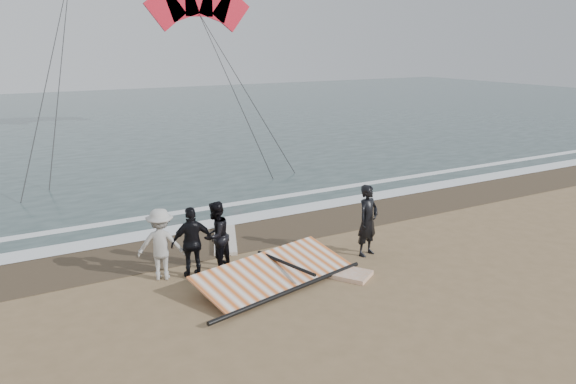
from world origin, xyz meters
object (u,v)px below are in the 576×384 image
object	(u,v)px
board_white	(318,268)
sail_rig	(270,274)
man_main	(368,220)
board_cream	(225,240)

from	to	relation	value
board_white	sail_rig	xyz separation A→B (m)	(-1.41, -0.02, 0.14)
man_main	board_white	size ratio (longest dim) A/B	0.72
sail_rig	board_cream	bearing A→B (deg)	86.22
board_white	board_cream	bearing A→B (deg)	78.80
man_main	board_cream	distance (m)	4.26
man_main	sail_rig	world-z (taller)	man_main
board_cream	sail_rig	distance (m)	3.18
board_white	board_cream	xyz separation A→B (m)	(-1.20, 3.15, -0.01)
board_white	sail_rig	size ratio (longest dim) A/B	0.60
board_white	sail_rig	bearing A→B (deg)	148.62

